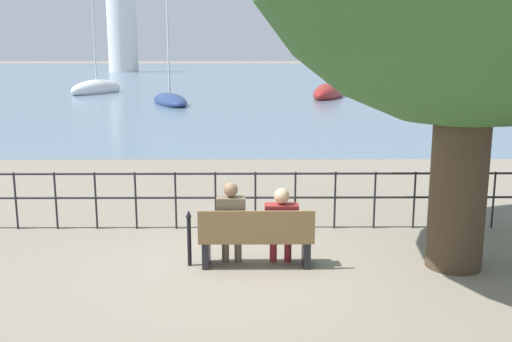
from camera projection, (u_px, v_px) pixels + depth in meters
The scene contains 11 objects.
ground_plane at pixel (256, 265), 8.56m from camera, with size 1000.00×1000.00×0.00m, color gray.
harbor_water at pixel (252, 68), 164.59m from camera, with size 600.00×300.00×0.01m.
park_bench at pixel (256, 239), 8.42m from camera, with size 1.70×0.45×0.90m.
seated_person_left at pixel (231, 220), 8.44m from camera, with size 0.43×0.35×1.28m.
seated_person_right at pixel (281, 222), 8.45m from camera, with size 0.50×0.35×1.19m.
promenade_railing at pixel (255, 191), 10.28m from camera, with size 11.58×0.04×1.05m.
closed_umbrella at pixel (189, 235), 8.46m from camera, with size 0.09×0.09×0.86m.
sailboat_0 at pixel (170, 100), 38.37m from camera, with size 4.00×7.68×10.57m.
sailboat_2 at pixel (97, 89), 49.60m from camera, with size 3.94×7.77×12.29m.
sailboat_4 at pixel (329, 93), 44.58m from camera, with size 4.24×8.30×11.57m.
harbor_lighthouse at pixel (122, 31), 121.90m from camera, with size 6.26×6.26×18.47m.
Camera 1 is at (-0.07, -8.12, 3.06)m, focal length 40.00 mm.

